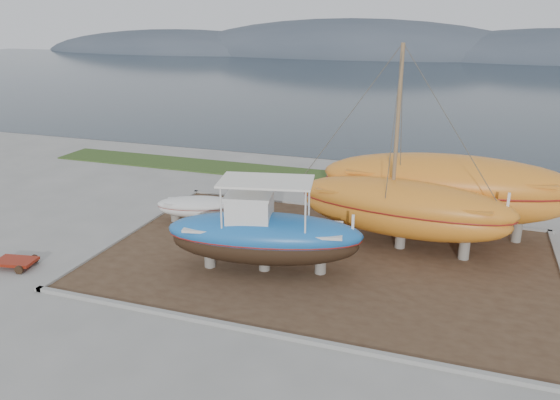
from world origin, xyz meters
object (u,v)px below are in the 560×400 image
(white_dinghy, at_px, (199,209))
(orange_sailboat, at_px, (407,151))
(orange_bare_hull, at_px, (445,196))
(blue_caique, at_px, (264,226))
(red_trailer, at_px, (16,264))

(white_dinghy, height_order, orange_sailboat, orange_sailboat)
(orange_sailboat, distance_m, orange_bare_hull, 3.64)
(white_dinghy, relative_size, orange_sailboat, 0.44)
(orange_sailboat, relative_size, orange_bare_hull, 0.83)
(blue_caique, distance_m, orange_sailboat, 6.62)
(blue_caique, distance_m, red_trailer, 10.07)
(orange_sailboat, height_order, red_trailer, orange_sailboat)
(orange_bare_hull, xyz_separation_m, red_trailer, (-15.79, -9.07, -1.70))
(white_dinghy, xyz_separation_m, red_trailer, (-4.58, -6.91, -0.50))
(blue_caique, relative_size, red_trailer, 3.31)
(white_dinghy, height_order, orange_bare_hull, orange_bare_hull)
(white_dinghy, distance_m, orange_bare_hull, 11.48)
(orange_bare_hull, height_order, red_trailer, orange_bare_hull)
(blue_caique, height_order, white_dinghy, blue_caique)
(blue_caique, bearing_deg, orange_bare_hull, 32.53)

